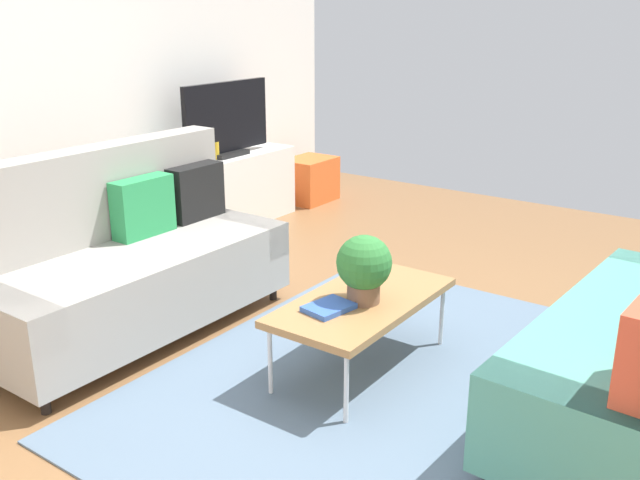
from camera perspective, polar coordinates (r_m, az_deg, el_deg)
ground_plane at (r=3.96m, az=4.55°, el=-10.12°), size 7.68×7.68×0.00m
wall_far at (r=5.48m, az=-21.60°, el=12.60°), size 6.40×0.12×2.90m
area_rug at (r=3.79m, az=5.56°, el=-11.41°), size 2.90×2.20×0.01m
couch_beige at (r=4.36m, az=-15.33°, el=-1.58°), size 1.91×0.85×1.10m
coffee_table at (r=3.75m, az=3.48°, el=-5.11°), size 1.10×0.56×0.42m
tv_console at (r=6.36m, az=-7.49°, el=4.00°), size 1.40×0.44×0.64m
tv at (r=6.22m, az=-7.60°, el=9.62°), size 1.00×0.20×0.64m
storage_trunk at (r=7.14m, az=-0.86°, el=4.92°), size 0.52×0.40×0.44m
potted_plant at (r=3.62m, az=3.60°, el=-2.13°), size 0.29×0.29×0.36m
table_book_0 at (r=3.59m, az=0.71°, el=-5.50°), size 0.27×0.22×0.03m
vase_0 at (r=5.91m, az=-11.86°, el=6.67°), size 0.14×0.14×0.17m
bottle_0 at (r=5.97m, az=-9.89°, el=7.05°), size 0.06×0.06×0.20m
bottle_1 at (r=6.05m, az=-9.13°, el=7.28°), size 0.06×0.06×0.21m
bottle_2 at (r=6.13m, az=-8.41°, el=7.19°), size 0.05×0.05×0.15m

